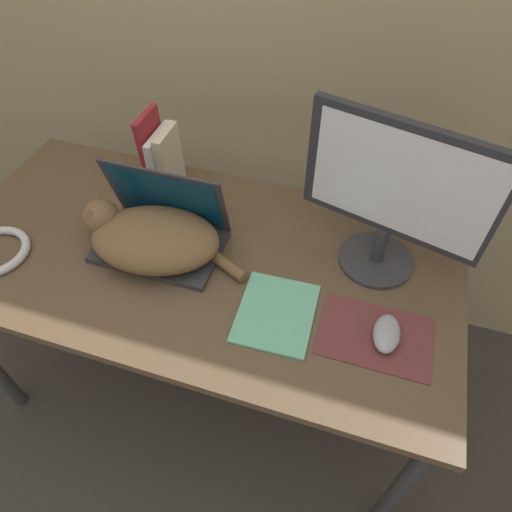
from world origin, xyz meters
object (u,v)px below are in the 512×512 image
notepad (276,313)px  external_monitor (395,196)px  book_row (162,157)px  laptop (162,231)px  computer_mouse (387,333)px  cat (151,237)px

notepad → external_monitor: bearing=49.7°
external_monitor → book_row: 0.72m
laptop → computer_mouse: bearing=-11.3°
book_row → notepad: bearing=-38.5°
computer_mouse → book_row: 0.85m
laptop → external_monitor: bearing=10.7°
laptop → cat: bearing=-100.6°
laptop → book_row: (-0.10, 0.24, 0.06)m
cat → notepad: (0.39, -0.10, -0.06)m
laptop → computer_mouse: size_ratio=3.13×
external_monitor → computer_mouse: (0.06, -0.24, -0.22)m
computer_mouse → book_row: book_row is taller
book_row → notepad: size_ratio=1.09×
external_monitor → notepad: external_monitor is taller
book_row → cat: bearing=-71.7°
computer_mouse → book_row: bearing=153.9°
cat → computer_mouse: 0.67m
cat → book_row: bearing=108.3°
cat → notepad: cat is taller
laptop → book_row: 0.27m
cat → notepad: size_ratio=2.08×
laptop → book_row: size_ratio=1.38×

